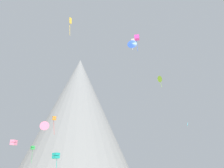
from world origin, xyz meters
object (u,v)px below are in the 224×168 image
kite_teal_low (56,156)px  kite_blue_high (132,44)px  kite_cyan_mid (187,124)px  kite_green_low (33,148)px  rock_massif (78,117)px  kite_lime_high (160,79)px  kite_white_high (133,40)px  kite_rainbow_low (45,126)px  kite_gold_high (70,23)px  kite_pink_low (14,142)px  kite_orange_mid (54,118)px  kite_magenta_high (137,38)px

kite_teal_low → kite_blue_high: kite_blue_high is taller
kite_cyan_mid → kite_blue_high: bearing=-167.6°
kite_blue_high → kite_green_low: 47.31m
rock_massif → kite_lime_high: (33.22, -51.70, 2.82)m
kite_white_high → kite_rainbow_low: bearing=43.8°
kite_blue_high → kite_rainbow_low: bearing=161.0°
kite_teal_low → kite_rainbow_low: bearing=63.6°
rock_massif → kite_gold_high: (5.73, -89.43, 0.18)m
rock_massif → kite_gold_high: rock_massif is taller
kite_green_low → kite_white_high: bearing=-67.1°
kite_gold_high → kite_pink_low: kite_gold_high is taller
kite_gold_high → kite_teal_low: bearing=-72.8°
kite_orange_mid → kite_rainbow_low: bearing=73.5°
kite_magenta_high → kite_pink_low: size_ratio=2.88×
kite_green_low → kite_white_high: (30.13, -15.34, 29.81)m
kite_orange_mid → kite_blue_high: (19.72, -25.42, 10.68)m
kite_teal_low → kite_white_high: kite_white_high is taller
kite_blue_high → kite_gold_high: size_ratio=0.47×
kite_blue_high → kite_green_low: bearing=142.7°
kite_magenta_high → kite_teal_low: 36.25m
kite_cyan_mid → kite_white_high: bearing=123.6°
kite_teal_low → kite_pink_low: bearing=81.1°
kite_white_high → kite_magenta_high: bearing=117.8°
kite_orange_mid → kite_teal_low: kite_orange_mid is taller
rock_massif → kite_pink_low: 75.66m
rock_massif → kite_lime_high: 61.52m
kite_cyan_mid → kite_orange_mid: bearing=131.0°
kite_green_low → kite_pink_low: kite_green_low is taller
kite_orange_mid → kite_gold_high: bearing=86.4°
kite_magenta_high → kite_cyan_mid: bearing=-67.1°
kite_magenta_high → kite_lime_high: kite_magenta_high is taller
rock_massif → kite_gold_high: bearing=-86.3°
kite_gold_high → kite_white_high: 27.35m
kite_green_low → kite_lime_high: size_ratio=1.19×
kite_green_low → kite_rainbow_low: size_ratio=2.31×
kite_magenta_high → kite_rainbow_low: size_ratio=2.05×
kite_orange_mid → kite_pink_low: 14.64m
rock_massif → kite_white_high: 72.46m
kite_blue_high → kite_white_high: (2.91, 18.83, 11.65)m
kite_blue_high → kite_rainbow_low: size_ratio=0.92×
kite_gold_high → kite_pink_low: bearing=-58.5°
kite_green_low → kite_blue_high: bearing=-91.6°
kite_lime_high → kite_orange_mid: bearing=80.6°
kite_white_high → kite_gold_high: bearing=81.3°
kite_rainbow_low → kite_gold_high: kite_gold_high is taller
kite_lime_high → rock_massif: bearing=6.5°
rock_massif → kite_white_high: bearing=-72.6°
kite_rainbow_low → kite_pink_low: size_ratio=1.41×
kite_orange_mid → kite_white_high: 32.47m
kite_rainbow_low → kite_green_low: bearing=-74.5°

